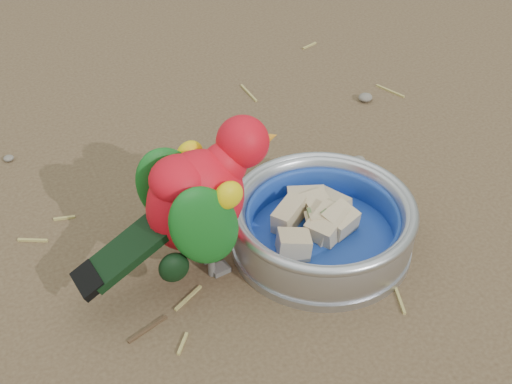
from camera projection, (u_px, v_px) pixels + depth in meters
name	position (u px, v px, depth m)	size (l,w,h in m)	color
ground	(306.00, 251.00, 0.82)	(60.00, 60.00, 0.00)	brown
food_bowl	(321.00, 241.00, 0.82)	(0.21, 0.21, 0.02)	#B2B2BA
bowl_wall	(323.00, 221.00, 0.80)	(0.21, 0.21, 0.04)	#B2B2BA
fruit_wedges	(322.00, 226.00, 0.80)	(0.12, 0.12, 0.03)	tan
lory_parrot	(200.00, 210.00, 0.74)	(0.10, 0.21, 0.17)	red
ground_debris	(308.00, 247.00, 0.82)	(0.90, 0.80, 0.01)	tan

